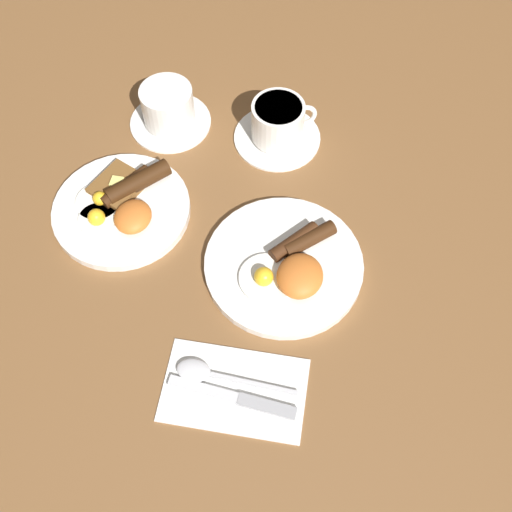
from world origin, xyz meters
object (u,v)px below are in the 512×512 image
breakfast_plate_near (286,265)px  breakfast_plate_far (122,206)px  teacup_near (278,125)px  spoon (206,373)px  knife (239,399)px  teacup_far (168,109)px

breakfast_plate_near → breakfast_plate_far: size_ratio=1.10×
breakfast_plate_near → teacup_near: size_ratio=1.60×
breakfast_plate_near → spoon: 0.20m
breakfast_plate_far → spoon: size_ratio=1.29×
teacup_near → knife: bearing=-171.5°
breakfast_plate_far → teacup_near: 0.30m
breakfast_plate_far → teacup_far: (0.20, -0.01, 0.02)m
breakfast_plate_near → breakfast_plate_far: (0.03, 0.28, 0.00)m
knife → breakfast_plate_near: bearing=-93.3°
knife → spoon: 0.06m
breakfast_plate_near → teacup_far: bearing=49.4°
breakfast_plate_near → teacup_near: teacup_near is taller
breakfast_plate_near → breakfast_plate_far: bearing=83.1°
breakfast_plate_near → breakfast_plate_far: 0.28m
teacup_far → teacup_near: bearing=-85.1°
teacup_far → spoon: bearing=-153.9°
teacup_near → teacup_far: size_ratio=1.05×
breakfast_plate_far → knife: bearing=-132.6°
teacup_far → knife: bearing=-149.6°
teacup_near → breakfast_plate_near: bearing=-162.3°
breakfast_plate_near → teacup_near: (0.25, 0.08, 0.02)m
teacup_far → spoon: size_ratio=0.84×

